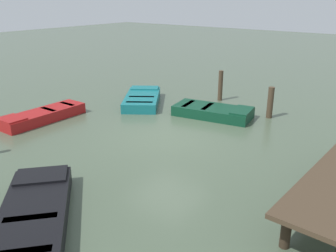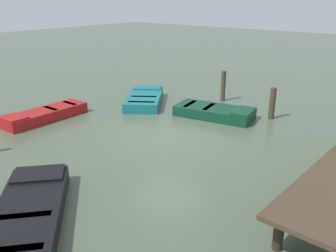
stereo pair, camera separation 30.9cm
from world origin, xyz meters
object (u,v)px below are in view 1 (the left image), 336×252
Objects in this scene: rowboat_teal at (142,99)px; rowboat_black at (34,216)px; rowboat_dark_green at (213,111)px; mooring_piling_center at (270,103)px; rowboat_red at (43,115)px; mooring_piling_near_right at (220,86)px.

rowboat_teal is 0.90× the size of rowboat_black.
rowboat_teal and rowboat_black have the same top height.
rowboat_dark_green is 2.61× the size of mooring_piling_center.
rowboat_black is (8.22, 4.18, -0.00)m from rowboat_teal.
mooring_piling_center is at bearing 128.87° from rowboat_red.
mooring_piling_center is (-9.82, 1.13, 0.41)m from rowboat_black.
rowboat_teal and rowboat_dark_green have the same top height.
rowboat_dark_green is 2.51m from mooring_piling_near_right.
mooring_piling_center reaches higher than rowboat_dark_green.
mooring_piling_center is 0.90× the size of mooring_piling_near_right.
rowboat_dark_green is at bearing -119.51° from rowboat_teal.
rowboat_red is 7.84m from mooring_piling_near_right.
rowboat_red is (-4.12, -5.70, 0.00)m from rowboat_black.
rowboat_black is 1.11× the size of rowboat_red.
mooring_piling_near_right is (-6.71, 4.02, 0.48)m from rowboat_red.
rowboat_black is 9.89m from mooring_piling_center.
mooring_piling_center is at bearing 70.15° from mooring_piling_near_right.
rowboat_teal is at bearing 175.50° from rowboat_dark_green.
rowboat_black is at bearing -6.57° from mooring_piling_center.
mooring_piling_near_right is (-2.26, -0.98, 0.48)m from rowboat_dark_green.
rowboat_teal is 1.00× the size of rowboat_red.
rowboat_teal is 2.43× the size of mooring_piling_near_right.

